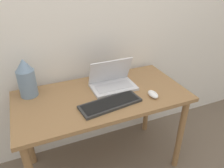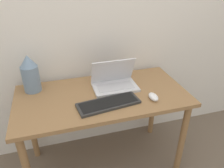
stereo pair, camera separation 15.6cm
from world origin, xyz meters
TOP-DOWN VIEW (x-y plane):
  - wall_back at (0.00, 0.70)m, footprint 6.00×0.05m
  - desk at (0.00, 0.32)m, footprint 1.27×0.64m
  - laptop at (0.12, 0.40)m, footprint 0.34×0.22m
  - keyboard at (0.01, 0.17)m, footprint 0.45×0.21m
  - mouse at (0.34, 0.15)m, footprint 0.06×0.11m
  - vase at (-0.49, 0.52)m, footprint 0.13×0.13m

SIDE VIEW (x-z plane):
  - desk at x=0.00m, z-range 0.27..1.00m
  - keyboard at x=0.01m, z-range 0.73..0.75m
  - mouse at x=0.34m, z-range 0.73..0.77m
  - laptop at x=0.12m, z-range 0.67..0.89m
  - vase at x=-0.49m, z-range 0.73..1.02m
  - wall_back at x=0.00m, z-range 0.00..2.50m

